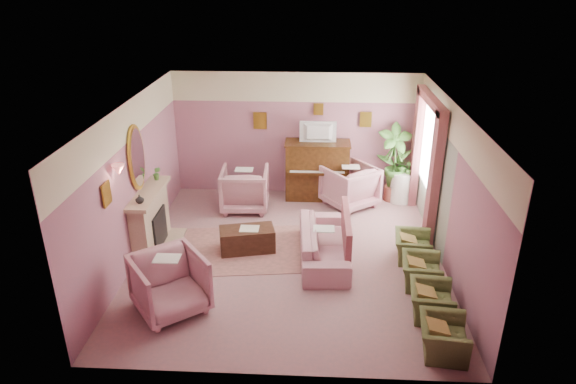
{
  "coord_description": "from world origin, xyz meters",
  "views": [
    {
      "loc": [
        0.41,
        -8.14,
        4.87
      ],
      "look_at": [
        -0.04,
        0.4,
        1.11
      ],
      "focal_mm": 32.0,
      "sensor_mm": 36.0,
      "label": 1
    }
  ],
  "objects_px": {
    "floral_armchair_right": "(350,184)",
    "side_table": "(401,187)",
    "coffee_table": "(247,239)",
    "floral_armchair_front": "(170,281)",
    "olive_chair_a": "(444,332)",
    "floral_armchair_left": "(245,187)",
    "piano": "(317,171)",
    "television": "(318,131)",
    "olive_chair_b": "(431,297)",
    "olive_chair_d": "(413,243)",
    "olive_chair_c": "(421,268)",
    "sofa": "(324,237)"
  },
  "relations": [
    {
      "from": "floral_armchair_right",
      "to": "side_table",
      "type": "xyz_separation_m",
      "value": [
        1.17,
        0.3,
        -0.17
      ]
    },
    {
      "from": "floral_armchair_front",
      "to": "side_table",
      "type": "relative_size",
      "value": 1.47
    },
    {
      "from": "coffee_table",
      "to": "floral_armchair_left",
      "type": "height_order",
      "value": "floral_armchair_left"
    },
    {
      "from": "floral_armchair_right",
      "to": "olive_chair_c",
      "type": "relative_size",
      "value": 1.39
    },
    {
      "from": "olive_chair_d",
      "to": "piano",
      "type": "bearing_deg",
      "value": 123.13
    },
    {
      "from": "floral_armchair_front",
      "to": "piano",
      "type": "bearing_deg",
      "value": 63.03
    },
    {
      "from": "olive_chair_a",
      "to": "side_table",
      "type": "distance_m",
      "value": 5.0
    },
    {
      "from": "olive_chair_c",
      "to": "olive_chair_d",
      "type": "distance_m",
      "value": 0.82
    },
    {
      "from": "television",
      "to": "floral_armchair_left",
      "type": "bearing_deg",
      "value": -157.68
    },
    {
      "from": "floral_armchair_left",
      "to": "floral_armchair_front",
      "type": "bearing_deg",
      "value": -100.23
    },
    {
      "from": "floral_armchair_left",
      "to": "olive_chair_a",
      "type": "distance_m",
      "value": 5.51
    },
    {
      "from": "sofa",
      "to": "olive_chair_c",
      "type": "xyz_separation_m",
      "value": [
        1.61,
        -0.77,
        -0.1
      ]
    },
    {
      "from": "olive_chair_d",
      "to": "side_table",
      "type": "distance_m",
      "value": 2.55
    },
    {
      "from": "sofa",
      "to": "side_table",
      "type": "xyz_separation_m",
      "value": [
        1.77,
        2.59,
        -0.07
      ]
    },
    {
      "from": "coffee_table",
      "to": "olive_chair_d",
      "type": "xyz_separation_m",
      "value": [
        3.02,
        -0.15,
        0.1
      ]
    },
    {
      "from": "olive_chair_b",
      "to": "olive_chair_c",
      "type": "xyz_separation_m",
      "value": [
        0.0,
        0.82,
        0.0
      ]
    },
    {
      "from": "olive_chair_b",
      "to": "floral_armchair_right",
      "type": "bearing_deg",
      "value": 104.51
    },
    {
      "from": "floral_armchair_right",
      "to": "side_table",
      "type": "bearing_deg",
      "value": 14.26
    },
    {
      "from": "floral_armchair_left",
      "to": "piano",
      "type": "bearing_deg",
      "value": 23.87
    },
    {
      "from": "coffee_table",
      "to": "olive_chair_d",
      "type": "bearing_deg",
      "value": -2.91
    },
    {
      "from": "piano",
      "to": "olive_chair_d",
      "type": "height_order",
      "value": "piano"
    },
    {
      "from": "coffee_table",
      "to": "floral_armchair_right",
      "type": "relative_size",
      "value": 0.97
    },
    {
      "from": "television",
      "to": "coffee_table",
      "type": "distance_m",
      "value": 3.09
    },
    {
      "from": "television",
      "to": "side_table",
      "type": "height_order",
      "value": "television"
    },
    {
      "from": "coffee_table",
      "to": "television",
      "type": "bearing_deg",
      "value": 62.17
    },
    {
      "from": "floral_armchair_front",
      "to": "olive_chair_a",
      "type": "bearing_deg",
      "value": -10.54
    },
    {
      "from": "piano",
      "to": "olive_chair_d",
      "type": "xyz_separation_m",
      "value": [
        1.73,
        -2.65,
        -0.33
      ]
    },
    {
      "from": "side_table",
      "to": "olive_chair_a",
      "type": "bearing_deg",
      "value": -91.85
    },
    {
      "from": "floral_armchair_left",
      "to": "olive_chair_c",
      "type": "height_order",
      "value": "floral_armchair_left"
    },
    {
      "from": "television",
      "to": "floral_armchair_right",
      "type": "distance_m",
      "value": 1.35
    },
    {
      "from": "floral_armchair_front",
      "to": "olive_chair_b",
      "type": "relative_size",
      "value": 1.39
    },
    {
      "from": "floral_armchair_left",
      "to": "olive_chair_b",
      "type": "bearing_deg",
      "value": -47.57
    },
    {
      "from": "olive_chair_a",
      "to": "floral_armchair_front",
      "type": "bearing_deg",
      "value": 169.46
    },
    {
      "from": "olive_chair_a",
      "to": "side_table",
      "type": "xyz_separation_m",
      "value": [
        0.16,
        5.0,
        0.03
      ]
    },
    {
      "from": "coffee_table",
      "to": "olive_chair_b",
      "type": "relative_size",
      "value": 1.35
    },
    {
      "from": "coffee_table",
      "to": "side_table",
      "type": "bearing_deg",
      "value": 36.9
    },
    {
      "from": "olive_chair_d",
      "to": "floral_armchair_left",
      "type": "bearing_deg",
      "value": 149.24
    },
    {
      "from": "floral_armchair_front",
      "to": "side_table",
      "type": "distance_m",
      "value": 5.93
    },
    {
      "from": "piano",
      "to": "floral_armchair_right",
      "type": "height_order",
      "value": "piano"
    },
    {
      "from": "olive_chair_b",
      "to": "floral_armchair_left",
      "type": "bearing_deg",
      "value": 132.43
    },
    {
      "from": "floral_armchair_right",
      "to": "olive_chair_a",
      "type": "distance_m",
      "value": 4.82
    },
    {
      "from": "television",
      "to": "floral_armchair_right",
      "type": "xyz_separation_m",
      "value": [
        0.72,
        -0.35,
        -1.08
      ]
    },
    {
      "from": "floral_armchair_left",
      "to": "olive_chair_a",
      "type": "bearing_deg",
      "value": -53.33
    },
    {
      "from": "television",
      "to": "floral_armchair_left",
      "type": "xyz_separation_m",
      "value": [
        -1.56,
        -0.64,
        -1.08
      ]
    },
    {
      "from": "olive_chair_d",
      "to": "olive_chair_c",
      "type": "bearing_deg",
      "value": -90.0
    },
    {
      "from": "floral_armchair_left",
      "to": "floral_armchair_right",
      "type": "relative_size",
      "value": 1.0
    },
    {
      "from": "floral_armchair_right",
      "to": "olive_chair_d",
      "type": "xyz_separation_m",
      "value": [
        1.01,
        -2.25,
        -0.19
      ]
    },
    {
      "from": "coffee_table",
      "to": "floral_armchair_front",
      "type": "xyz_separation_m",
      "value": [
        -0.93,
        -1.88,
        0.29
      ]
    },
    {
      "from": "floral_armchair_right",
      "to": "olive_chair_b",
      "type": "distance_m",
      "value": 4.02
    },
    {
      "from": "coffee_table",
      "to": "floral_armchair_left",
      "type": "distance_m",
      "value": 1.85
    }
  ]
}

